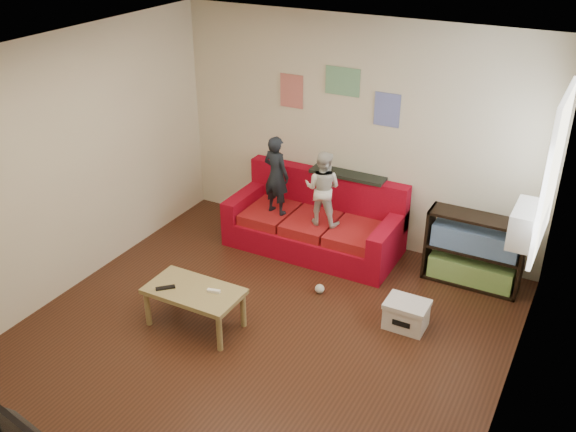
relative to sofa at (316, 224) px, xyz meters
The scene contains 15 objects.
room_shell 2.34m from the sofa, 82.00° to the right, with size 4.52×5.02×2.72m.
sofa is the anchor object (origin of this frame).
child_a 0.78m from the sofa, 159.42° to the right, with size 0.35×0.23×0.96m, color black.
child_b 0.61m from the sofa, 48.94° to the right, with size 0.43×0.34×0.89m, color silver.
coffee_table 2.03m from the sofa, 100.10° to the right, with size 0.94×0.52×0.42m.
remote 2.21m from the sofa, 105.95° to the right, with size 0.19×0.05×0.02m, color black.
game_controller 1.96m from the sofa, 94.58° to the right, with size 0.13×0.04×0.03m, color white.
bookshelf 1.87m from the sofa, ahead, with size 1.03×0.31×0.83m.
window 2.88m from the sofa, ahead, with size 0.04×1.08×1.48m, color white.
ac_unit 2.55m from the sofa, ahead, with size 0.28×0.55×0.35m, color #B7B2A3.
artwork_left 1.61m from the sofa, 143.40° to the left, with size 0.30×0.01×0.40m, color #D87266.
artwork_center 1.70m from the sofa, 77.64° to the left, with size 0.42×0.01×0.32m, color #72B27F.
artwork_right 1.59m from the sofa, 32.94° to the left, with size 0.30×0.01×0.38m, color #727FCC.
file_box 1.83m from the sofa, 34.93° to the right, with size 0.42×0.32×0.29m.
tissue 1.06m from the sofa, 61.88° to the right, with size 0.10×0.10×0.10m, color beige.
Camera 1 is at (2.61, -4.10, 3.90)m, focal length 40.00 mm.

